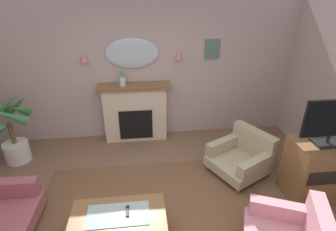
{
  "coord_description": "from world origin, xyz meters",
  "views": [
    {
      "loc": [
        -0.09,
        -2.29,
        2.79
      ],
      "look_at": [
        0.32,
        1.29,
        0.99
      ],
      "focal_mm": 27.65,
      "sensor_mm": 36.0,
      "label": 1
    }
  ],
  "objects_px": {
    "mantel_vase_centre": "(122,78)",
    "armchair_beside_couch": "(242,156)",
    "wall_sconce_right": "(178,55)",
    "tv_cabinet": "(317,170)",
    "wall_mirror": "(132,53)",
    "coffee_table": "(118,218)",
    "wall_sconce_left": "(84,58)",
    "tv_remote": "(128,211)",
    "tv_flatscreen": "(334,121)",
    "framed_picture": "(212,49)",
    "potted_plant_corner_palm": "(10,129)",
    "fireplace": "(135,113)"
  },
  "relations": [
    {
      "from": "wall_mirror",
      "to": "framed_picture",
      "type": "relative_size",
      "value": 2.67
    },
    {
      "from": "wall_sconce_left",
      "to": "tv_remote",
      "type": "height_order",
      "value": "wall_sconce_left"
    },
    {
      "from": "mantel_vase_centre",
      "to": "armchair_beside_couch",
      "type": "height_order",
      "value": "mantel_vase_centre"
    },
    {
      "from": "coffee_table",
      "to": "potted_plant_corner_palm",
      "type": "distance_m",
      "value": 2.68
    },
    {
      "from": "fireplace",
      "to": "potted_plant_corner_palm",
      "type": "xyz_separation_m",
      "value": [
        -2.1,
        -0.53,
        0.07
      ]
    },
    {
      "from": "wall_sconce_right",
      "to": "tv_remote",
      "type": "relative_size",
      "value": 0.88
    },
    {
      "from": "fireplace",
      "to": "framed_picture",
      "type": "bearing_deg",
      "value": 5.77
    },
    {
      "from": "coffee_table",
      "to": "armchair_beside_couch",
      "type": "distance_m",
      "value": 2.26
    },
    {
      "from": "wall_sconce_left",
      "to": "tv_flatscreen",
      "type": "distance_m",
      "value": 4.0
    },
    {
      "from": "wall_mirror",
      "to": "wall_sconce_left",
      "type": "distance_m",
      "value": 0.85
    },
    {
      "from": "tv_cabinet",
      "to": "potted_plant_corner_palm",
      "type": "distance_m",
      "value": 4.88
    },
    {
      "from": "wall_mirror",
      "to": "potted_plant_corner_palm",
      "type": "height_order",
      "value": "wall_mirror"
    },
    {
      "from": "wall_mirror",
      "to": "coffee_table",
      "type": "height_order",
      "value": "wall_mirror"
    },
    {
      "from": "mantel_vase_centre",
      "to": "wall_sconce_right",
      "type": "xyz_separation_m",
      "value": [
        1.05,
        0.12,
        0.35
      ]
    },
    {
      "from": "wall_sconce_left",
      "to": "armchair_beside_couch",
      "type": "relative_size",
      "value": 0.13
    },
    {
      "from": "fireplace",
      "to": "tv_flatscreen",
      "type": "height_order",
      "value": "tv_flatscreen"
    },
    {
      "from": "potted_plant_corner_palm",
      "to": "tv_remote",
      "type": "bearing_deg",
      "value": -42.89
    },
    {
      "from": "wall_sconce_right",
      "to": "tv_flatscreen",
      "type": "xyz_separation_m",
      "value": [
        1.72,
        -2.03,
        -0.41
      ]
    },
    {
      "from": "wall_sconce_right",
      "to": "coffee_table",
      "type": "height_order",
      "value": "wall_sconce_right"
    },
    {
      "from": "tv_remote",
      "to": "tv_flatscreen",
      "type": "relative_size",
      "value": 0.19
    },
    {
      "from": "framed_picture",
      "to": "tv_cabinet",
      "type": "bearing_deg",
      "value": -62.68
    },
    {
      "from": "fireplace",
      "to": "wall_sconce_left",
      "type": "distance_m",
      "value": 1.38
    },
    {
      "from": "wall_sconce_left",
      "to": "armchair_beside_couch",
      "type": "xyz_separation_m",
      "value": [
        2.58,
        -1.36,
        -1.35
      ]
    },
    {
      "from": "wall_sconce_right",
      "to": "tv_cabinet",
      "type": "xyz_separation_m",
      "value": [
        1.72,
        -2.01,
        -1.21
      ]
    },
    {
      "from": "wall_mirror",
      "to": "tv_flatscreen",
      "type": "bearing_deg",
      "value": -39.01
    },
    {
      "from": "wall_mirror",
      "to": "tv_flatscreen",
      "type": "distance_m",
      "value": 3.34
    },
    {
      "from": "wall_mirror",
      "to": "framed_picture",
      "type": "xyz_separation_m",
      "value": [
        1.5,
        0.01,
        0.04
      ]
    },
    {
      "from": "fireplace",
      "to": "wall_sconce_left",
      "type": "xyz_separation_m",
      "value": [
        -0.85,
        0.09,
        1.09
      ]
    },
    {
      "from": "tv_cabinet",
      "to": "tv_remote",
      "type": "bearing_deg",
      "value": -170.13
    },
    {
      "from": "coffee_table",
      "to": "armchair_beside_couch",
      "type": "height_order",
      "value": "armchair_beside_couch"
    },
    {
      "from": "wall_sconce_right",
      "to": "tv_flatscreen",
      "type": "height_order",
      "value": "wall_sconce_right"
    },
    {
      "from": "armchair_beside_couch",
      "to": "potted_plant_corner_palm",
      "type": "distance_m",
      "value": 3.92
    },
    {
      "from": "mantel_vase_centre",
      "to": "wall_mirror",
      "type": "xyz_separation_m",
      "value": [
        0.2,
        0.17,
        0.4
      ]
    },
    {
      "from": "tv_cabinet",
      "to": "tv_flatscreen",
      "type": "bearing_deg",
      "value": -90.0
    },
    {
      "from": "mantel_vase_centre",
      "to": "framed_picture",
      "type": "bearing_deg",
      "value": 6.04
    },
    {
      "from": "coffee_table",
      "to": "armchair_beside_couch",
      "type": "relative_size",
      "value": 1.0
    },
    {
      "from": "wall_sconce_right",
      "to": "wall_sconce_left",
      "type": "bearing_deg",
      "value": 180.0
    },
    {
      "from": "mantel_vase_centre",
      "to": "tv_remote",
      "type": "xyz_separation_m",
      "value": [
        0.1,
        -2.36,
        -0.86
      ]
    },
    {
      "from": "wall_sconce_left",
      "to": "framed_picture",
      "type": "relative_size",
      "value": 0.39
    },
    {
      "from": "mantel_vase_centre",
      "to": "wall_sconce_right",
      "type": "relative_size",
      "value": 2.34
    },
    {
      "from": "armchair_beside_couch",
      "to": "fireplace",
      "type": "bearing_deg",
      "value": 143.73
    },
    {
      "from": "wall_sconce_right",
      "to": "tv_cabinet",
      "type": "relative_size",
      "value": 0.16
    },
    {
      "from": "mantel_vase_centre",
      "to": "framed_picture",
      "type": "xyz_separation_m",
      "value": [
        1.7,
        0.18,
        0.44
      ]
    },
    {
      "from": "wall_sconce_left",
      "to": "mantel_vase_centre",
      "type": "bearing_deg",
      "value": -10.46
    },
    {
      "from": "mantel_vase_centre",
      "to": "wall_mirror",
      "type": "relative_size",
      "value": 0.34
    },
    {
      "from": "fireplace",
      "to": "wall_mirror",
      "type": "distance_m",
      "value": 1.15
    },
    {
      "from": "framed_picture",
      "to": "potted_plant_corner_palm",
      "type": "xyz_separation_m",
      "value": [
        -3.6,
        -0.68,
        -1.11
      ]
    },
    {
      "from": "mantel_vase_centre",
      "to": "framed_picture",
      "type": "distance_m",
      "value": 1.76
    },
    {
      "from": "wall_mirror",
      "to": "framed_picture",
      "type": "distance_m",
      "value": 1.5
    },
    {
      "from": "tv_remote",
      "to": "tv_flatscreen",
      "type": "bearing_deg",
      "value": 9.44
    }
  ]
}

